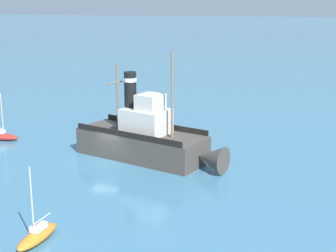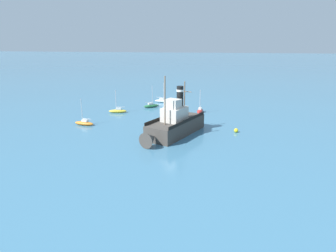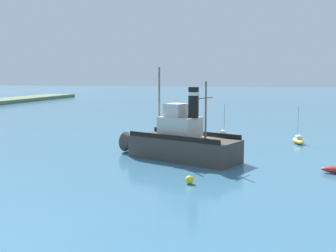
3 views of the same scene
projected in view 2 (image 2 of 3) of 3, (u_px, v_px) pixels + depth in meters
The scene contains 8 objects.
ground_plane at pixel (169, 128), 52.66m from camera, with size 600.00×600.00×0.00m, color teal.
old_tugboat at pixel (174, 124), 48.62m from camera, with size 8.89×14.54×9.90m.
sailboat_red at pixel (200, 111), 63.73m from camera, with size 1.48×3.89×4.90m.
sailboat_orange at pixel (84, 123), 54.51m from camera, with size 3.94×1.77×4.90m.
sailboat_white at pixel (162, 101), 74.07m from camera, with size 3.87×1.39×4.90m.
sailboat_yellow at pixel (118, 111), 63.71m from camera, with size 3.93×1.75×4.90m.
sailboat_green at pixel (151, 106), 68.65m from camera, with size 3.69×3.18×4.90m.
mooring_buoy at pixel (236, 130), 50.33m from camera, with size 0.70×0.70×0.70m, color yellow.
Camera 2 is at (-7.63, 49.85, 15.18)m, focal length 32.00 mm.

